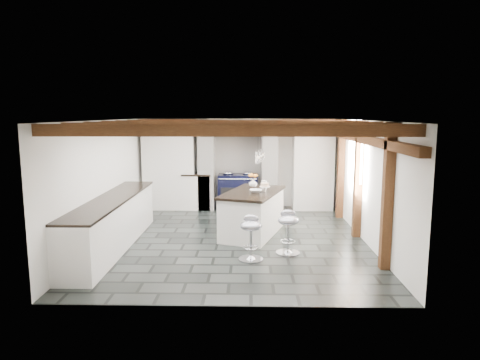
{
  "coord_description": "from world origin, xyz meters",
  "views": [
    {
      "loc": [
        0.28,
        -8.11,
        2.41
      ],
      "look_at": [
        0.1,
        0.4,
        1.1
      ],
      "focal_mm": 32.0,
      "sensor_mm": 36.0,
      "label": 1
    }
  ],
  "objects_px": {
    "kitchen_island": "(253,212)",
    "range_cooker": "(238,191)",
    "bar_stool_near": "(288,227)",
    "bar_stool_far": "(251,233)"
  },
  "relations": [
    {
      "from": "bar_stool_near",
      "to": "range_cooker",
      "type": "bearing_deg",
      "value": 103.38
    },
    {
      "from": "kitchen_island",
      "to": "bar_stool_far",
      "type": "xyz_separation_m",
      "value": [
        -0.04,
        -1.55,
        0.02
      ]
    },
    {
      "from": "kitchen_island",
      "to": "bar_stool_near",
      "type": "height_order",
      "value": "kitchen_island"
    },
    {
      "from": "range_cooker",
      "to": "bar_stool_near",
      "type": "distance_m",
      "value": 3.7
    },
    {
      "from": "range_cooker",
      "to": "bar_stool_far",
      "type": "height_order",
      "value": "range_cooker"
    },
    {
      "from": "kitchen_island",
      "to": "range_cooker",
      "type": "bearing_deg",
      "value": 116.59
    },
    {
      "from": "kitchen_island",
      "to": "bar_stool_far",
      "type": "height_order",
      "value": "kitchen_island"
    },
    {
      "from": "range_cooker",
      "to": "kitchen_island",
      "type": "xyz_separation_m",
      "value": [
        0.36,
        -2.37,
        -0.01
      ]
    },
    {
      "from": "kitchen_island",
      "to": "bar_stool_far",
      "type": "distance_m",
      "value": 1.56
    },
    {
      "from": "range_cooker",
      "to": "kitchen_island",
      "type": "bearing_deg",
      "value": -81.45
    }
  ]
}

